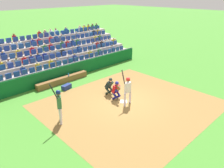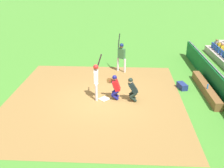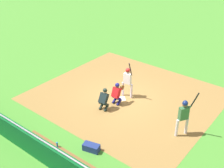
{
  "view_description": "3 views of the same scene",
  "coord_description": "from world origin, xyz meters",
  "px_view_note": "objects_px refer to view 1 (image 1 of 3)",
  "views": [
    {
      "loc": [
        9.08,
        8.1,
        6.49
      ],
      "look_at": [
        0.49,
        -0.55,
        1.22
      ],
      "focal_mm": 34.34,
      "sensor_mm": 36.0,
      "label": 1
    },
    {
      "loc": [
        -12.24,
        -0.83,
        6.09
      ],
      "look_at": [
        0.04,
        -0.39,
        0.83
      ],
      "focal_mm": 42.74,
      "sensor_mm": 36.0,
      "label": 2
    },
    {
      "loc": [
        7.89,
        -11.07,
        8.47
      ],
      "look_at": [
        -0.11,
        -0.74,
        1.26
      ],
      "focal_mm": 44.81,
      "sensor_mm": 36.0,
      "label": 3
    }
  ],
  "objects_px": {
    "home_plate_umpire": "(109,85)",
    "equipment_duffel_bag": "(67,87)",
    "on_deck_batter": "(59,102)",
    "batter_at_plate": "(128,88)",
    "catcher_crouching": "(116,89)",
    "dugout_bench": "(63,80)",
    "home_plate_marker": "(124,102)",
    "water_bottle_on_bench": "(68,75)"
  },
  "relations": [
    {
      "from": "home_plate_umpire",
      "to": "batter_at_plate",
      "type": "bearing_deg",
      "value": 82.69
    },
    {
      "from": "home_plate_marker",
      "to": "on_deck_batter",
      "type": "xyz_separation_m",
      "value": [
        4.1,
        -0.85,
        1.17
      ]
    },
    {
      "from": "catcher_crouching",
      "to": "equipment_duffel_bag",
      "type": "height_order",
      "value": "catcher_crouching"
    },
    {
      "from": "home_plate_umpire",
      "to": "water_bottle_on_bench",
      "type": "bearing_deg",
      "value": -80.6
    },
    {
      "from": "home_plate_umpire",
      "to": "on_deck_batter",
      "type": "bearing_deg",
      "value": 7.65
    },
    {
      "from": "on_deck_batter",
      "to": "home_plate_marker",
      "type": "bearing_deg",
      "value": 168.32
    },
    {
      "from": "equipment_duffel_bag",
      "to": "water_bottle_on_bench",
      "type": "bearing_deg",
      "value": -145.32
    },
    {
      "from": "home_plate_umpire",
      "to": "on_deck_batter",
      "type": "distance_m",
      "value": 4.29
    },
    {
      "from": "equipment_duffel_bag",
      "to": "home_plate_marker",
      "type": "bearing_deg",
      "value": 94.77
    },
    {
      "from": "batter_at_plate",
      "to": "water_bottle_on_bench",
      "type": "height_order",
      "value": "batter_at_plate"
    },
    {
      "from": "batter_at_plate",
      "to": "water_bottle_on_bench",
      "type": "xyz_separation_m",
      "value": [
        0.41,
        -5.73,
        -0.58
      ]
    },
    {
      "from": "water_bottle_on_bench",
      "to": "equipment_duffel_bag",
      "type": "bearing_deg",
      "value": 48.94
    },
    {
      "from": "home_plate_umpire",
      "to": "equipment_duffel_bag",
      "type": "height_order",
      "value": "home_plate_umpire"
    },
    {
      "from": "home_plate_umpire",
      "to": "water_bottle_on_bench",
      "type": "relative_size",
      "value": 5.11
    },
    {
      "from": "home_plate_marker",
      "to": "dugout_bench",
      "type": "relative_size",
      "value": 0.1
    },
    {
      "from": "dugout_bench",
      "to": "on_deck_batter",
      "type": "distance_m",
      "value": 5.6
    },
    {
      "from": "dugout_bench",
      "to": "batter_at_plate",
      "type": "bearing_deg",
      "value": 98.75
    },
    {
      "from": "home_plate_umpire",
      "to": "dugout_bench",
      "type": "distance_m",
      "value": 4.18
    },
    {
      "from": "home_plate_umpire",
      "to": "water_bottle_on_bench",
      "type": "height_order",
      "value": "home_plate_umpire"
    },
    {
      "from": "home_plate_marker",
      "to": "equipment_duffel_bag",
      "type": "height_order",
      "value": "equipment_duffel_bag"
    },
    {
      "from": "catcher_crouching",
      "to": "on_deck_batter",
      "type": "bearing_deg",
      "value": -4.2
    },
    {
      "from": "batter_at_plate",
      "to": "dugout_bench",
      "type": "xyz_separation_m",
      "value": [
        0.9,
        -5.82,
        -0.93
      ]
    },
    {
      "from": "home_plate_umpire",
      "to": "water_bottle_on_bench",
      "type": "distance_m",
      "value": 3.97
    },
    {
      "from": "home_plate_marker",
      "to": "home_plate_umpire",
      "type": "distance_m",
      "value": 1.57
    },
    {
      "from": "dugout_bench",
      "to": "equipment_duffel_bag",
      "type": "bearing_deg",
      "value": 68.51
    },
    {
      "from": "batter_at_plate",
      "to": "on_deck_batter",
      "type": "xyz_separation_m",
      "value": [
        3.99,
        -1.25,
        0.04
      ]
    },
    {
      "from": "home_plate_marker",
      "to": "home_plate_umpire",
      "type": "bearing_deg",
      "value": -94.92
    },
    {
      "from": "batter_at_plate",
      "to": "home_plate_umpire",
      "type": "distance_m",
      "value": 1.89
    },
    {
      "from": "catcher_crouching",
      "to": "equipment_duffel_bag",
      "type": "xyz_separation_m",
      "value": [
        1.37,
        -3.7,
        -0.56
      ]
    },
    {
      "from": "batter_at_plate",
      "to": "catcher_crouching",
      "type": "xyz_separation_m",
      "value": [
        -0.02,
        -0.96,
        -0.42
      ]
    },
    {
      "from": "catcher_crouching",
      "to": "equipment_duffel_bag",
      "type": "bearing_deg",
      "value": -69.65
    },
    {
      "from": "water_bottle_on_bench",
      "to": "on_deck_batter",
      "type": "relative_size",
      "value": 0.1
    },
    {
      "from": "catcher_crouching",
      "to": "dugout_bench",
      "type": "height_order",
      "value": "catcher_crouching"
    },
    {
      "from": "home_plate_marker",
      "to": "dugout_bench",
      "type": "bearing_deg",
      "value": -79.47
    },
    {
      "from": "home_plate_marker",
      "to": "batter_at_plate",
      "type": "bearing_deg",
      "value": 74.58
    },
    {
      "from": "home_plate_marker",
      "to": "home_plate_umpire",
      "type": "height_order",
      "value": "home_plate_umpire"
    },
    {
      "from": "home_plate_marker",
      "to": "water_bottle_on_bench",
      "type": "xyz_separation_m",
      "value": [
        0.53,
        -5.33,
        0.55
      ]
    },
    {
      "from": "batter_at_plate",
      "to": "home_plate_umpire",
      "type": "height_order",
      "value": "batter_at_plate"
    },
    {
      "from": "equipment_duffel_bag",
      "to": "home_plate_umpire",
      "type": "bearing_deg",
      "value": 104.98
    },
    {
      "from": "home_plate_umpire",
      "to": "equipment_duffel_bag",
      "type": "bearing_deg",
      "value": -60.76
    },
    {
      "from": "batter_at_plate",
      "to": "on_deck_batter",
      "type": "relative_size",
      "value": 0.96
    },
    {
      "from": "dugout_bench",
      "to": "water_bottle_on_bench",
      "type": "distance_m",
      "value": 0.6
    }
  ]
}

